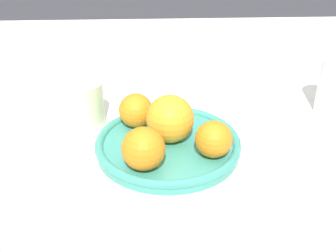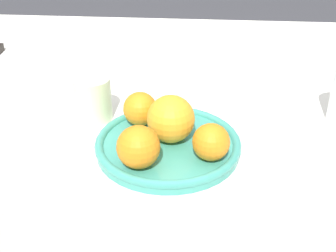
% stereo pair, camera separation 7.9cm
% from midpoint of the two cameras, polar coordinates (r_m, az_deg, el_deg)
% --- Properties ---
extents(table, '(1.47, 0.92, 0.71)m').
position_cam_midpoint_polar(table, '(1.26, -10.10, -9.50)').
color(table, silver).
rests_on(table, ground_plane).
extents(fruit_platter, '(0.25, 0.25, 0.02)m').
position_cam_midpoint_polar(fruit_platter, '(0.81, -2.79, -2.38)').
color(fruit_platter, teal).
rests_on(fruit_platter, table).
extents(orange_0, '(0.08, 0.08, 0.08)m').
position_cam_midpoint_polar(orange_0, '(0.79, -2.59, 0.81)').
color(orange_0, orange).
rests_on(orange_0, fruit_platter).
extents(orange_1, '(0.07, 0.07, 0.07)m').
position_cam_midpoint_polar(orange_1, '(0.73, -6.12, -2.88)').
color(orange_1, orange).
rests_on(orange_1, fruit_platter).
extents(orange_2, '(0.06, 0.06, 0.06)m').
position_cam_midpoint_polar(orange_2, '(0.84, -6.61, 1.82)').
color(orange_2, orange).
rests_on(orange_2, fruit_platter).
extents(orange_3, '(0.06, 0.06, 0.06)m').
position_cam_midpoint_polar(orange_3, '(0.76, 2.65, -1.72)').
color(orange_3, orange).
rests_on(orange_3, fruit_platter).
extents(water_glass, '(0.07, 0.07, 0.11)m').
position_cam_midpoint_polar(water_glass, '(0.95, 17.53, 4.51)').
color(water_glass, silver).
rests_on(water_glass, table).
extents(cup_0, '(0.07, 0.07, 0.08)m').
position_cam_midpoint_polar(cup_0, '(0.90, -12.58, 2.68)').
color(cup_0, beige).
rests_on(cup_0, table).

